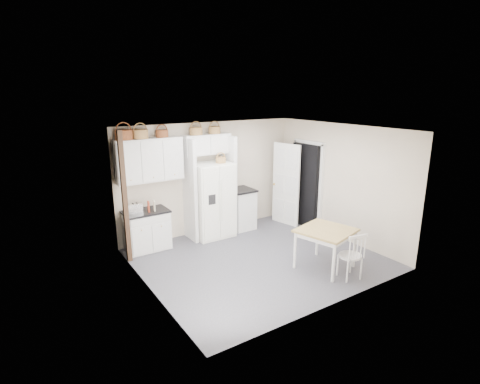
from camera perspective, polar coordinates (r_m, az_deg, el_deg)
floor at (r=7.70m, az=2.79°, el=-10.13°), size 4.50×4.50×0.00m
ceiling at (r=6.99m, az=3.07°, el=9.51°), size 4.50×4.50×0.00m
wall_back at (r=8.88m, az=-4.68°, el=2.19°), size 4.50×0.00×4.50m
wall_left at (r=6.24m, az=-14.08°, el=-3.88°), size 0.00×4.00×4.00m
wall_right at (r=8.71m, az=14.99°, el=1.46°), size 0.00×4.00×4.00m
refrigerator at (r=8.60m, az=-4.30°, el=-1.23°), size 0.89×0.72×1.73m
base_cab_left at (r=8.23m, az=-13.98°, el=-5.77°), size 0.89×0.56×0.82m
base_cab_right at (r=9.19m, az=0.09°, el=-2.65°), size 0.54×0.65×0.95m
dining_table at (r=7.37m, az=12.81°, el=-8.41°), size 1.14×1.14×0.77m
windsor_chair at (r=7.08m, az=16.43°, el=-9.28°), size 0.49×0.46×0.86m
counter_left at (r=8.09m, az=-14.18°, el=-2.93°), size 0.92×0.60×0.04m
counter_right at (r=9.05m, az=0.09°, el=0.33°), size 0.58×0.69×0.04m
toaster at (r=7.99m, az=-15.68°, el=-2.36°), size 0.31×0.22×0.20m
cookbook_red at (r=7.99m, az=-13.76°, el=-2.17°), size 0.06×0.15×0.22m
cookbook_cream at (r=8.03m, az=-12.92°, el=-2.04°), size 0.07×0.15×0.21m
basket_upper_a at (r=7.79m, az=-17.29°, el=8.30°), size 0.34×0.34×0.19m
basket_upper_b at (r=7.89m, az=-14.92°, el=8.51°), size 0.31×0.31×0.18m
basket_upper_c at (r=8.05m, az=-11.79°, el=8.71°), size 0.26×0.26×0.15m
basket_bridge_a at (r=8.36m, az=-6.72°, el=9.20°), size 0.29×0.29×0.16m
basket_bridge_b at (r=8.58m, az=-3.91°, el=9.39°), size 0.27×0.27×0.16m
basket_fridge_b at (r=8.40m, az=-2.94°, el=4.89°), size 0.24×0.24×0.13m
upper_cabinet at (r=8.01m, az=-13.67°, el=4.77°), size 1.40×0.34×0.90m
bridge_cabinet at (r=8.51m, az=-5.14°, el=7.27°), size 1.12×0.34×0.45m
fridge_panel_left at (r=8.37m, az=-7.64°, el=0.23°), size 0.08×0.60×2.30m
fridge_panel_right at (r=8.84m, az=-1.68°, el=1.17°), size 0.08×0.60×2.30m
trim_post at (r=7.49m, az=-17.17°, el=-0.91°), size 0.09×0.09×2.60m
doorway_void at (r=9.39m, az=10.00°, el=1.00°), size 0.18×0.85×2.05m
door_slab at (r=9.40m, az=7.01°, el=1.13°), size 0.21×0.79×2.05m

